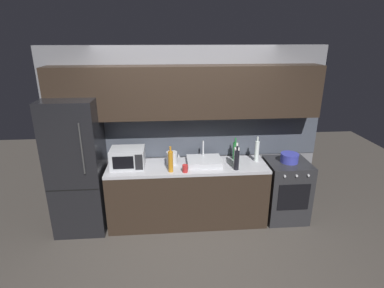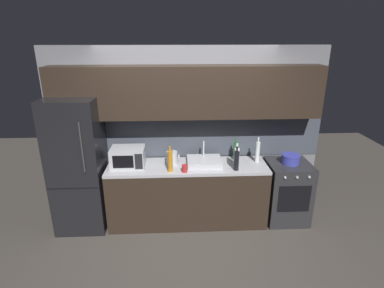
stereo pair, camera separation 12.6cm
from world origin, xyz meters
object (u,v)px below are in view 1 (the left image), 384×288
(kettle, at_px, (172,158))
(wine_bottle_amber, at_px, (171,161))
(cooking_pot, at_px, (290,158))
(microwave, at_px, (128,158))
(wine_bottle_clear, at_px, (257,151))
(refrigerator, at_px, (78,166))
(wine_bottle_white, at_px, (237,157))
(oven_range, at_px, (285,190))
(mug_red, at_px, (185,169))
(wine_bottle_green, at_px, (235,151))
(wine_bottle_dark, at_px, (237,160))

(kettle, relative_size, wine_bottle_amber, 0.58)
(wine_bottle_amber, bearing_deg, cooking_pot, 6.34)
(microwave, xyz_separation_m, cooking_pot, (2.29, -0.02, -0.07))
(wine_bottle_clear, distance_m, cooking_pot, 0.48)
(refrigerator, xyz_separation_m, wine_bottle_white, (2.18, -0.08, 0.10))
(refrigerator, relative_size, cooking_pot, 7.36)
(oven_range, height_order, wine_bottle_amber, wine_bottle_amber)
(kettle, bearing_deg, microwave, -175.92)
(microwave, distance_m, wine_bottle_clear, 1.83)
(oven_range, distance_m, wine_bottle_clear, 0.76)
(wine_bottle_white, height_order, cooking_pot, wine_bottle_white)
(wine_bottle_clear, relative_size, mug_red, 3.59)
(wine_bottle_amber, height_order, wine_bottle_green, wine_bottle_amber)
(refrigerator, bearing_deg, wine_bottle_green, 4.40)
(refrigerator, bearing_deg, microwave, 1.55)
(kettle, xyz_separation_m, wine_bottle_green, (0.92, 0.11, 0.04))
(mug_red, relative_size, cooking_pot, 0.41)
(mug_red, height_order, cooking_pot, cooking_pot)
(refrigerator, distance_m, wine_bottle_clear, 2.51)
(wine_bottle_dark, bearing_deg, kettle, 163.84)
(wine_bottle_white, distance_m, mug_red, 0.74)
(cooking_pot, bearing_deg, kettle, 177.90)
(oven_range, xyz_separation_m, wine_bottle_dark, (-0.81, -0.19, 0.59))
(wine_bottle_amber, bearing_deg, wine_bottle_white, 6.97)
(kettle, relative_size, wine_bottle_dark, 0.62)
(wine_bottle_clear, distance_m, wine_bottle_dark, 0.44)
(wine_bottle_green, bearing_deg, wine_bottle_amber, -159.15)
(kettle, bearing_deg, wine_bottle_green, 6.70)
(wine_bottle_green, distance_m, cooking_pot, 0.78)
(refrigerator, distance_m, wine_bottle_green, 2.22)
(wine_bottle_green, relative_size, wine_bottle_dark, 0.98)
(wine_bottle_white, relative_size, cooking_pot, 1.34)
(kettle, height_order, wine_bottle_white, wine_bottle_white)
(microwave, bearing_deg, cooking_pot, -0.46)
(oven_range, bearing_deg, wine_bottle_white, -174.44)
(wine_bottle_clear, bearing_deg, oven_range, -9.80)
(mug_red, bearing_deg, wine_bottle_green, 27.31)
(microwave, xyz_separation_m, wine_bottle_clear, (1.83, 0.06, 0.02))
(wine_bottle_dark, height_order, cooking_pot, wine_bottle_dark)
(refrigerator, xyz_separation_m, mug_red, (1.46, -0.22, 0.01))
(wine_bottle_amber, bearing_deg, microwave, 160.48)
(kettle, bearing_deg, cooking_pot, -2.10)
(refrigerator, xyz_separation_m, cooking_pot, (2.97, 0.00, 0.03))
(refrigerator, bearing_deg, oven_range, -0.02)
(wine_bottle_white, xyz_separation_m, mug_red, (-0.72, -0.14, -0.09))
(kettle, bearing_deg, mug_red, -59.05)
(mug_red, distance_m, cooking_pot, 1.53)
(oven_range, height_order, wine_bottle_dark, wine_bottle_dark)
(wine_bottle_clear, xyz_separation_m, cooking_pot, (0.46, -0.08, -0.09))
(oven_range, height_order, microwave, microwave)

